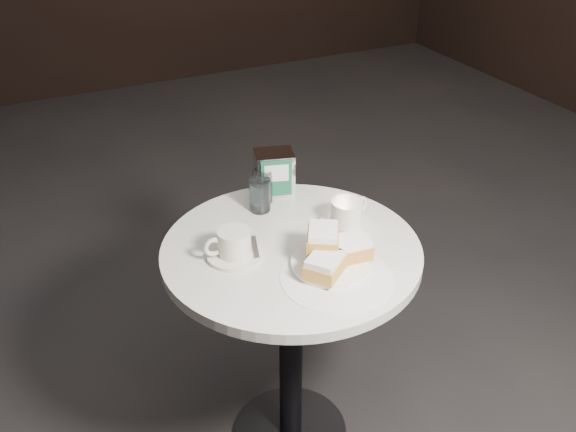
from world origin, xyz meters
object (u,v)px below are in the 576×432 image
at_px(coffee_cup_right, 347,215).
at_px(napkin_dispenser, 274,173).
at_px(cafe_table, 291,304).
at_px(coffee_cup_left, 234,246).
at_px(water_glass_right, 262,187).
at_px(beignet_plate, 332,255).
at_px(water_glass_left, 260,195).

relative_size(coffee_cup_right, napkin_dispenser, 1.39).
relative_size(cafe_table, coffee_cup_left, 4.60).
distance_m(water_glass_right, napkin_dispenser, 0.07).
bearing_deg(coffee_cup_left, water_glass_right, 54.18).
bearing_deg(beignet_plate, napkin_dispenser, 85.58).
xyz_separation_m(beignet_plate, napkin_dispenser, (0.03, 0.42, 0.03)).
xyz_separation_m(cafe_table, coffee_cup_left, (-0.15, 0.02, 0.23)).
bearing_deg(water_glass_right, napkin_dispenser, 31.90).
xyz_separation_m(cafe_table, water_glass_right, (0.03, 0.26, 0.25)).
xyz_separation_m(coffee_cup_right, water_glass_right, (-0.16, 0.23, 0.01)).
bearing_deg(beignet_plate, coffee_cup_left, 143.99).
distance_m(beignet_plate, water_glass_right, 0.38).
xyz_separation_m(cafe_table, coffee_cup_right, (0.19, 0.03, 0.23)).
relative_size(coffee_cup_left, coffee_cup_right, 0.86).
xyz_separation_m(cafe_table, water_glass_left, (0.00, 0.21, 0.25)).
relative_size(beignet_plate, water_glass_left, 2.59).
height_order(coffee_cup_right, water_glass_left, water_glass_left).
bearing_deg(coffee_cup_left, napkin_dispenser, 50.70).
height_order(beignet_plate, coffee_cup_right, beignet_plate).
bearing_deg(napkin_dispenser, water_glass_left, -120.17).
height_order(coffee_cup_left, water_glass_right, water_glass_right).
relative_size(coffee_cup_left, water_glass_left, 1.63).
distance_m(coffee_cup_left, water_glass_right, 0.30).
xyz_separation_m(beignet_plate, coffee_cup_right, (0.13, 0.15, -0.00)).
relative_size(coffee_cup_left, water_glass_right, 1.66).
distance_m(cafe_table, water_glass_left, 0.33).
bearing_deg(cafe_table, water_glass_left, 89.16).
bearing_deg(coffee_cup_left, beignet_plate, -33.41).
bearing_deg(cafe_table, coffee_cup_right, 8.38).
distance_m(coffee_cup_right, water_glass_right, 0.28).
distance_m(coffee_cup_right, water_glass_left, 0.26).
relative_size(cafe_table, napkin_dispenser, 5.47).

